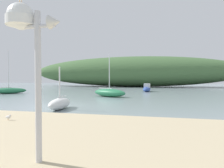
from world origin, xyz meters
TOP-DOWN VIEW (x-y plane):
  - ground_plane at (0.00, 0.00)m, footprint 120.00×120.00m
  - distant_hill at (0.98, 31.97)m, footprint 46.18×10.07m
  - mast_structure at (4.16, -8.66)m, footprint 1.12×0.56m
  - sailboat_inner_mooring at (1.87, 7.20)m, footprint 4.07×3.07m
  - sailboat_by_sandbar at (0.99, -1.33)m, footprint 1.01×2.54m
  - sailboat_off_point at (-10.70, 8.31)m, footprint 3.68×3.77m
  - motorboat_far_right at (5.01, 15.79)m, footprint 1.13×2.98m
  - seagull_near_waterline at (0.99, -5.45)m, footprint 0.30×0.11m

SIDE VIEW (x-z plane):
  - ground_plane at x=0.00m, z-range 0.00..0.00m
  - seagull_near_waterline at x=0.99m, z-range 0.22..0.43m
  - sailboat_by_sandbar at x=0.99m, z-range -0.91..1.59m
  - sailboat_off_point at x=-10.70m, z-range -2.22..2.94m
  - sailboat_inner_mooring at x=1.87m, z-range -1.68..2.50m
  - motorboat_far_right at x=5.01m, z-range -0.13..0.97m
  - mast_structure at x=4.16m, z-range 1.22..4.30m
  - distant_hill at x=0.98m, z-range 0.00..6.56m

